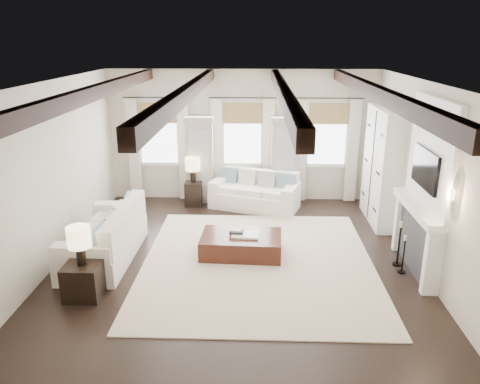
{
  "coord_description": "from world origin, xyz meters",
  "views": [
    {
      "loc": [
        0.34,
        -7.51,
        3.9
      ],
      "look_at": [
        0.04,
        0.78,
        1.15
      ],
      "focal_mm": 35.0,
      "sensor_mm": 36.0,
      "label": 1
    }
  ],
  "objects_px": {
    "ottoman": "(241,245)",
    "side_table_back": "(194,194)",
    "sofa_back": "(255,193)",
    "side_table_front": "(84,280)",
    "sofa_left": "(108,238)"
  },
  "relations": [
    {
      "from": "ottoman",
      "to": "side_table_back",
      "type": "bearing_deg",
      "value": 117.57
    },
    {
      "from": "ottoman",
      "to": "side_table_front",
      "type": "height_order",
      "value": "side_table_front"
    },
    {
      "from": "ottoman",
      "to": "side_table_front",
      "type": "bearing_deg",
      "value": -144.16
    },
    {
      "from": "sofa_left",
      "to": "ottoman",
      "type": "height_order",
      "value": "sofa_left"
    },
    {
      "from": "sofa_back",
      "to": "ottoman",
      "type": "relative_size",
      "value": 1.5
    },
    {
      "from": "ottoman",
      "to": "sofa_back",
      "type": "bearing_deg",
      "value": 87.2
    },
    {
      "from": "ottoman",
      "to": "side_table_back",
      "type": "relative_size",
      "value": 2.53
    },
    {
      "from": "ottoman",
      "to": "side_table_back",
      "type": "distance_m",
      "value": 2.97
    },
    {
      "from": "ottoman",
      "to": "side_table_front",
      "type": "xyz_separation_m",
      "value": [
        -2.42,
        -1.58,
        0.08
      ]
    },
    {
      "from": "sofa_back",
      "to": "side_table_back",
      "type": "bearing_deg",
      "value": 177.06
    },
    {
      "from": "sofa_back",
      "to": "sofa_left",
      "type": "height_order",
      "value": "sofa_left"
    },
    {
      "from": "side_table_front",
      "to": "side_table_back",
      "type": "height_order",
      "value": "side_table_back"
    },
    {
      "from": "sofa_left",
      "to": "ottoman",
      "type": "xyz_separation_m",
      "value": [
        2.45,
        0.23,
        -0.2
      ]
    },
    {
      "from": "sofa_left",
      "to": "ottoman",
      "type": "bearing_deg",
      "value": 5.36
    },
    {
      "from": "side_table_front",
      "to": "side_table_back",
      "type": "xyz_separation_m",
      "value": [
        1.17,
        4.27,
        0.02
      ]
    }
  ]
}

